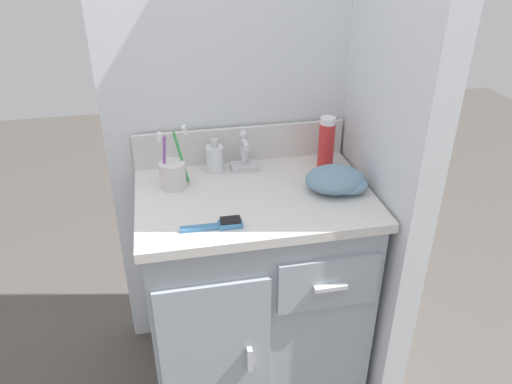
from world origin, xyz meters
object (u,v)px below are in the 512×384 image
at_px(toothbrush_cup, 173,174).
at_px(soap_dispenser, 215,158).
at_px(hand_towel, 338,180).
at_px(hairbrush, 221,224).
at_px(shaving_cream_can, 326,142).

height_order(toothbrush_cup, soap_dispenser, toothbrush_cup).
distance_m(toothbrush_cup, soap_dispenser, 0.17).
xyz_separation_m(toothbrush_cup, hand_towel, (0.51, -0.12, -0.01)).
xyz_separation_m(toothbrush_cup, hairbrush, (0.11, -0.27, -0.04)).
bearing_deg(soap_dispenser, shaving_cream_can, -4.93).
xyz_separation_m(soap_dispenser, shaving_cream_can, (0.38, -0.03, 0.04)).
relative_size(shaving_cream_can, hand_towel, 0.92).
bearing_deg(hand_towel, soap_dispenser, 150.27).
height_order(toothbrush_cup, hairbrush, toothbrush_cup).
relative_size(toothbrush_cup, soap_dispenser, 1.61).
height_order(soap_dispenser, shaving_cream_can, shaving_cream_can).
height_order(shaving_cream_can, hairbrush, shaving_cream_can).
bearing_deg(hairbrush, toothbrush_cup, 114.10).
relative_size(soap_dispenser, hand_towel, 0.64).
xyz_separation_m(toothbrush_cup, shaving_cream_can, (0.52, 0.05, 0.04)).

